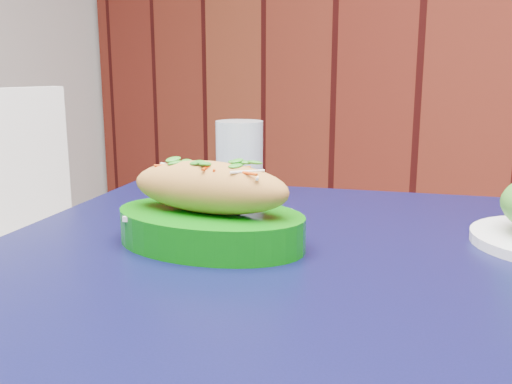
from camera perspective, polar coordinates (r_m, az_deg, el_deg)
The scene contains 4 objects.
cafe_table at distance 0.65m, azimuth 6.04°, elevation -14.49°, with size 1.06×1.06×0.75m.
chair_left at distance 1.23m, azimuth -21.94°, elevation -8.87°, with size 0.46×0.46×0.92m.
banh_mi_basket at distance 0.67m, azimuth -4.66°, elevation -1.85°, with size 0.27×0.21×0.11m.
water_glass at distance 0.93m, azimuth -1.66°, elevation 3.30°, with size 0.08×0.08×0.12m, color silver.
Camera 1 is at (0.54, 0.75, 0.96)m, focal length 40.00 mm.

